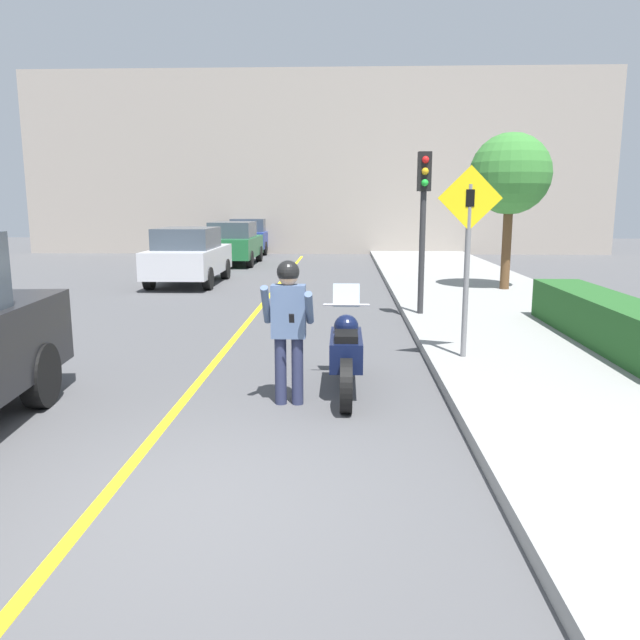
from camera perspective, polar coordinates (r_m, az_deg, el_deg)
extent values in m
plane|color=#4C4C4F|center=(5.39, -12.95, -15.69)|extent=(80.00, 80.00, 0.00)
cube|color=gray|center=(9.60, 23.31, -4.10)|extent=(4.40, 44.00, 0.15)
cube|color=yellow|center=(11.08, -7.94, -1.83)|extent=(0.12, 36.00, 0.01)
cube|color=gray|center=(30.75, -0.31, 14.10)|extent=(28.00, 1.20, 8.54)
cylinder|color=black|center=(7.17, 2.40, -6.01)|extent=(0.14, 0.63, 0.63)
cylinder|color=black|center=(8.79, 2.38, -2.91)|extent=(0.14, 0.63, 0.63)
cube|color=#0C1433|center=(7.92, 2.40, -2.69)|extent=(0.40, 1.15, 0.36)
sphere|color=#0C1433|center=(8.02, 2.41, -0.63)|extent=(0.32, 0.32, 0.32)
cube|color=black|center=(7.62, 2.42, -1.53)|extent=(0.28, 0.48, 0.10)
cylinder|color=silver|center=(8.39, 2.42, 1.40)|extent=(0.62, 0.03, 0.03)
cube|color=silver|center=(8.45, 2.42, 2.28)|extent=(0.36, 0.12, 0.31)
cylinder|color=#282D4C|center=(7.45, -3.62, -4.66)|extent=(0.14, 0.14, 0.81)
cylinder|color=#282D4C|center=(7.43, -2.08, -4.68)|extent=(0.14, 0.14, 0.81)
cube|color=slate|center=(7.29, -2.90, 0.80)|extent=(0.40, 0.22, 0.62)
cylinder|color=slate|center=(7.20, -4.96, 1.41)|extent=(0.09, 0.38, 0.49)
cylinder|color=slate|center=(7.14, -0.99, 1.12)|extent=(0.09, 0.44, 0.44)
sphere|color=tan|center=(7.23, -2.93, 4.03)|extent=(0.23, 0.23, 0.23)
sphere|color=black|center=(7.22, -2.93, 4.43)|extent=(0.27, 0.27, 0.27)
cube|color=black|center=(7.01, -2.61, 0.16)|extent=(0.06, 0.05, 0.11)
cylinder|color=black|center=(8.04, -24.19, -4.65)|extent=(0.29, 0.78, 0.76)
cylinder|color=slate|center=(9.22, 13.26, 4.26)|extent=(0.08, 0.08, 2.48)
cube|color=yellow|center=(9.15, 13.56, 10.79)|extent=(0.91, 0.02, 0.91)
cube|color=black|center=(9.14, 13.58, 10.79)|extent=(0.12, 0.01, 0.24)
cylinder|color=#2D2D30|center=(12.80, 9.34, 7.73)|extent=(0.12, 0.12, 3.22)
cube|color=black|center=(12.79, 9.52, 13.24)|extent=(0.26, 0.22, 0.76)
sphere|color=red|center=(12.68, 9.62, 14.25)|extent=(0.14, 0.14, 0.14)
sphere|color=gold|center=(12.67, 9.59, 13.26)|extent=(0.14, 0.14, 0.14)
sphere|color=green|center=(12.66, 9.56, 12.27)|extent=(0.14, 0.14, 0.14)
cube|color=#235623|center=(10.99, 24.95, -0.09)|extent=(0.90, 5.28, 0.73)
cylinder|color=brown|center=(17.13, 16.68, 6.48)|extent=(0.24, 0.24, 2.25)
sphere|color=#387A33|center=(17.12, 17.01, 12.67)|extent=(2.07, 2.07, 2.07)
cylinder|color=black|center=(20.59, -13.19, 4.58)|extent=(0.22, 0.64, 0.64)
cylinder|color=black|center=(20.21, -8.65, 4.63)|extent=(0.22, 0.64, 0.64)
cylinder|color=black|center=(18.11, -15.35, 3.70)|extent=(0.22, 0.64, 0.64)
cylinder|color=black|center=(17.68, -10.22, 3.75)|extent=(0.22, 0.64, 0.64)
cube|color=silver|center=(19.09, -11.86, 5.33)|extent=(1.80, 4.20, 0.76)
cube|color=#38424C|center=(18.88, -12.06, 7.34)|extent=(1.58, 2.18, 0.60)
cylinder|color=black|center=(26.60, -9.14, 6.01)|extent=(0.22, 0.64, 0.64)
cylinder|color=black|center=(26.33, -5.58, 6.04)|extent=(0.22, 0.64, 0.64)
cylinder|color=black|center=(24.06, -10.35, 5.51)|extent=(0.22, 0.64, 0.64)
cylinder|color=black|center=(23.76, -6.43, 5.55)|extent=(0.22, 0.64, 0.64)
cube|color=#1E6033|center=(25.15, -7.88, 6.66)|extent=(1.80, 4.20, 0.76)
cube|color=#38424C|center=(24.95, -7.99, 8.19)|extent=(1.58, 2.18, 0.60)
cylinder|color=black|center=(32.30, -7.46, 6.83)|extent=(0.22, 0.64, 0.64)
cylinder|color=black|center=(32.06, -4.52, 6.86)|extent=(0.22, 0.64, 0.64)
cylinder|color=black|center=(29.74, -8.30, 6.49)|extent=(0.22, 0.64, 0.64)
cylinder|color=black|center=(29.48, -5.11, 6.53)|extent=(0.22, 0.64, 0.64)
cube|color=navy|center=(30.86, -6.35, 7.39)|extent=(1.80, 4.20, 0.76)
cube|color=#38424C|center=(30.66, -6.42, 8.64)|extent=(1.58, 2.18, 0.60)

